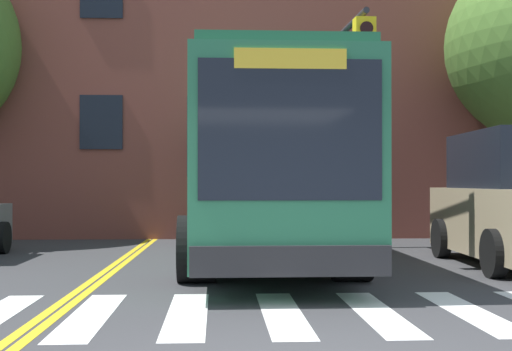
% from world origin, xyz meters
% --- Properties ---
extents(crosswalk, '(10.06, 3.00, 0.01)m').
position_xyz_m(crosswalk, '(0.52, 2.49, 0.00)').
color(crosswalk, white).
rests_on(crosswalk, ground).
extents(lane_line_yellow_inner, '(0.12, 36.00, 0.01)m').
position_xyz_m(lane_line_yellow_inner, '(-2.66, 16.49, 0.00)').
color(lane_line_yellow_inner, gold).
rests_on(lane_line_yellow_inner, ground).
extents(lane_line_yellow_outer, '(0.12, 36.00, 0.01)m').
position_xyz_m(lane_line_yellow_outer, '(-2.50, 16.49, 0.00)').
color(lane_line_yellow_outer, gold).
rests_on(lane_line_yellow_outer, ground).
extents(city_bus, '(3.02, 11.77, 3.30)m').
position_xyz_m(city_bus, '(0.00, 8.68, 1.78)').
color(city_bus, '#28704C').
rests_on(city_bus, ground).
extents(car_black_behind_bus, '(2.61, 5.19, 2.15)m').
position_xyz_m(car_black_behind_bus, '(-1.01, 17.69, 1.03)').
color(car_black_behind_bus, black).
rests_on(car_black_behind_bus, ground).
extents(traffic_light_overhead, '(0.49, 4.25, 4.69)m').
position_xyz_m(traffic_light_overhead, '(1.54, 8.47, 3.22)').
color(traffic_light_overhead, '#28282D').
rests_on(traffic_light_overhead, ground).
extents(building_facade, '(30.02, 9.60, 12.12)m').
position_xyz_m(building_facade, '(-3.89, 17.76, 6.06)').
color(building_facade, brown).
rests_on(building_facade, ground).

